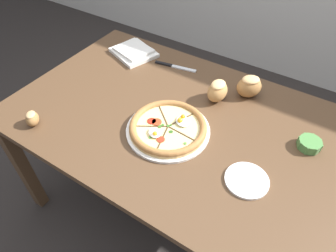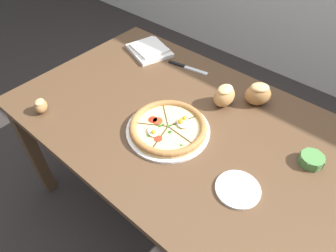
{
  "view_description": "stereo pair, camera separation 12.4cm",
  "coord_description": "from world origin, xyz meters",
  "px_view_note": "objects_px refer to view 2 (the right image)",
  "views": [
    {
      "loc": [
        0.49,
        -0.83,
        1.65
      ],
      "look_at": [
        0.02,
        -0.09,
        0.77
      ],
      "focal_mm": 32.0,
      "sensor_mm": 36.0,
      "label": 1
    },
    {
      "loc": [
        0.59,
        -0.76,
        1.65
      ],
      "look_at": [
        0.02,
        -0.09,
        0.77
      ],
      "focal_mm": 32.0,
      "sensor_mm": 36.0,
      "label": 2
    }
  ],
  "objects_px": {
    "ramekin_bowl": "(312,159)",
    "bread_piece_near": "(224,95)",
    "knife_main": "(187,67)",
    "dining_table": "(179,131)",
    "napkin_folded": "(149,50)",
    "side_saucer": "(238,189)",
    "bread_piece_mid": "(41,106)",
    "pizza": "(168,128)",
    "bread_piece_far": "(258,94)"
  },
  "relations": [
    {
      "from": "dining_table",
      "to": "side_saucer",
      "type": "relative_size",
      "value": 9.28
    },
    {
      "from": "napkin_folded",
      "to": "bread_piece_far",
      "type": "xyz_separation_m",
      "value": [
        0.68,
        -0.0,
        0.04
      ]
    },
    {
      "from": "ramekin_bowl",
      "to": "napkin_folded",
      "type": "height_order",
      "value": "ramekin_bowl"
    },
    {
      "from": "bread_piece_mid",
      "to": "bread_piece_far",
      "type": "relative_size",
      "value": 0.6
    },
    {
      "from": "bread_piece_mid",
      "to": "side_saucer",
      "type": "distance_m",
      "value": 0.91
    },
    {
      "from": "dining_table",
      "to": "knife_main",
      "type": "distance_m",
      "value": 0.4
    },
    {
      "from": "napkin_folded",
      "to": "bread_piece_near",
      "type": "height_order",
      "value": "bread_piece_near"
    },
    {
      "from": "dining_table",
      "to": "bread_piece_far",
      "type": "relative_size",
      "value": 10.12
    },
    {
      "from": "dining_table",
      "to": "ramekin_bowl",
      "type": "xyz_separation_m",
      "value": [
        0.54,
        0.13,
        0.11
      ]
    },
    {
      "from": "knife_main",
      "to": "ramekin_bowl",
      "type": "bearing_deg",
      "value": -24.8
    },
    {
      "from": "pizza",
      "to": "ramekin_bowl",
      "type": "bearing_deg",
      "value": 23.41
    },
    {
      "from": "pizza",
      "to": "bread_piece_far",
      "type": "bearing_deg",
      "value": 64.47
    },
    {
      "from": "ramekin_bowl",
      "to": "bread_piece_near",
      "type": "bearing_deg",
      "value": 171.02
    },
    {
      "from": "dining_table",
      "to": "ramekin_bowl",
      "type": "relative_size",
      "value": 15.71
    },
    {
      "from": "dining_table",
      "to": "pizza",
      "type": "height_order",
      "value": "pizza"
    },
    {
      "from": "pizza",
      "to": "side_saucer",
      "type": "relative_size",
      "value": 2.2
    },
    {
      "from": "side_saucer",
      "to": "bread_piece_far",
      "type": "bearing_deg",
      "value": 111.73
    },
    {
      "from": "napkin_folded",
      "to": "ramekin_bowl",
      "type": "bearing_deg",
      "value": -10.02
    },
    {
      "from": "knife_main",
      "to": "dining_table",
      "type": "bearing_deg",
      "value": -67.61
    },
    {
      "from": "dining_table",
      "to": "bread_piece_mid",
      "type": "xyz_separation_m",
      "value": [
        -0.5,
        -0.37,
        0.12
      ]
    },
    {
      "from": "dining_table",
      "to": "knife_main",
      "type": "height_order",
      "value": "knife_main"
    },
    {
      "from": "bread_piece_far",
      "to": "side_saucer",
      "type": "relative_size",
      "value": 0.92
    },
    {
      "from": "pizza",
      "to": "ramekin_bowl",
      "type": "xyz_separation_m",
      "value": [
        0.52,
        0.23,
        0.0
      ]
    },
    {
      "from": "ramekin_bowl",
      "to": "knife_main",
      "type": "height_order",
      "value": "ramekin_bowl"
    },
    {
      "from": "napkin_folded",
      "to": "bread_piece_near",
      "type": "relative_size",
      "value": 2.38
    },
    {
      "from": "dining_table",
      "to": "pizza",
      "type": "xyz_separation_m",
      "value": [
        0.02,
        -0.09,
        0.11
      ]
    },
    {
      "from": "ramekin_bowl",
      "to": "napkin_folded",
      "type": "bearing_deg",
      "value": 169.98
    },
    {
      "from": "pizza",
      "to": "bread_piece_mid",
      "type": "height_order",
      "value": "bread_piece_mid"
    },
    {
      "from": "napkin_folded",
      "to": "bread_piece_far",
      "type": "relative_size",
      "value": 1.91
    },
    {
      "from": "bread_piece_near",
      "to": "bread_piece_mid",
      "type": "bearing_deg",
      "value": -135.97
    },
    {
      "from": "bread_piece_mid",
      "to": "side_saucer",
      "type": "xyz_separation_m",
      "value": [
        0.89,
        0.22,
        -0.03
      ]
    },
    {
      "from": "bread_piece_near",
      "to": "knife_main",
      "type": "distance_m",
      "value": 0.33
    },
    {
      "from": "napkin_folded",
      "to": "knife_main",
      "type": "bearing_deg",
      "value": 3.21
    },
    {
      "from": "napkin_folded",
      "to": "bread_piece_mid",
      "type": "distance_m",
      "value": 0.68
    },
    {
      "from": "napkin_folded",
      "to": "bread_piece_far",
      "type": "height_order",
      "value": "bread_piece_far"
    },
    {
      "from": "bread_piece_near",
      "to": "side_saucer",
      "type": "xyz_separation_m",
      "value": [
        0.3,
        -0.36,
        -0.05
      ]
    },
    {
      "from": "pizza",
      "to": "napkin_folded",
      "type": "relative_size",
      "value": 1.26
    },
    {
      "from": "ramekin_bowl",
      "to": "bread_piece_mid",
      "type": "xyz_separation_m",
      "value": [
        -1.03,
        -0.5,
        0.01
      ]
    },
    {
      "from": "pizza",
      "to": "bread_piece_mid",
      "type": "xyz_separation_m",
      "value": [
        -0.51,
        -0.28,
        0.01
      ]
    },
    {
      "from": "ramekin_bowl",
      "to": "knife_main",
      "type": "bearing_deg",
      "value": 165.51
    },
    {
      "from": "bread_piece_mid",
      "to": "knife_main",
      "type": "xyz_separation_m",
      "value": [
        0.29,
        0.7,
        -0.03
      ]
    },
    {
      "from": "dining_table",
      "to": "bread_piece_near",
      "type": "distance_m",
      "value": 0.26
    },
    {
      "from": "napkin_folded",
      "to": "side_saucer",
      "type": "relative_size",
      "value": 1.75
    },
    {
      "from": "bread_piece_far",
      "to": "pizza",
      "type": "bearing_deg",
      "value": -115.53
    },
    {
      "from": "dining_table",
      "to": "bread_piece_far",
      "type": "height_order",
      "value": "bread_piece_far"
    },
    {
      "from": "bread_piece_mid",
      "to": "bread_piece_far",
      "type": "xyz_separation_m",
      "value": [
        0.7,
        0.68,
        0.02
      ]
    },
    {
      "from": "pizza",
      "to": "bread_piece_near",
      "type": "height_order",
      "value": "bread_piece_near"
    },
    {
      "from": "bread_piece_near",
      "to": "side_saucer",
      "type": "distance_m",
      "value": 0.47
    },
    {
      "from": "napkin_folded",
      "to": "bread_piece_near",
      "type": "distance_m",
      "value": 0.58
    },
    {
      "from": "pizza",
      "to": "bread_piece_far",
      "type": "xyz_separation_m",
      "value": [
        0.19,
        0.4,
        0.04
      ]
    }
  ]
}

